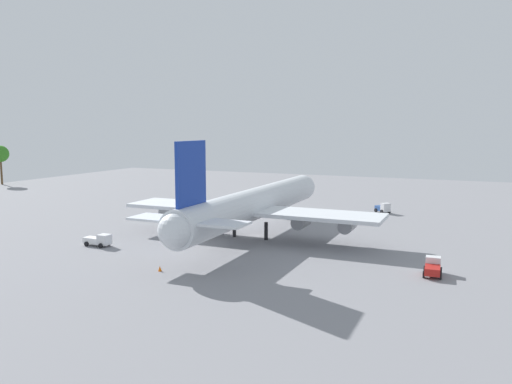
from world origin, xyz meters
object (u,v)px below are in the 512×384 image
object	(u,v)px
baggage_tug	(383,208)
safety_cone_tail	(160,269)
safety_cone_nose	(307,212)
fuel_truck	(99,240)
cargo_airplane	(255,204)
maintenance_van	(433,267)
catering_truck	(237,202)

from	to	relation	value
baggage_tug	safety_cone_tail	xyz separation A→B (m)	(-65.32, 21.67, -0.87)
baggage_tug	safety_cone_nose	size ratio (longest dim) A/B	5.91
fuel_truck	safety_cone_nose	world-z (taller)	fuel_truck
cargo_airplane	fuel_truck	xyz separation A→B (m)	(-19.43, 22.28, -5.23)
baggage_tug	fuel_truck	xyz separation A→B (m)	(-56.40, 40.86, -0.15)
cargo_airplane	safety_cone_tail	bearing A→B (deg)	173.78
baggage_tug	maintenance_van	distance (m)	53.47
maintenance_van	baggage_tug	bearing A→B (deg)	17.04
fuel_truck	maintenance_van	bearing A→B (deg)	-84.67
catering_truck	cargo_airplane	bearing A→B (deg)	-148.77
fuel_truck	safety_cone_nose	distance (m)	53.81
catering_truck	baggage_tug	bearing A→B (deg)	-83.62
baggage_tug	catering_truck	distance (m)	38.64
cargo_airplane	safety_cone_nose	distance (m)	29.55
cargo_airplane	baggage_tug	world-z (taller)	cargo_airplane
fuel_truck	safety_cone_tail	bearing A→B (deg)	-114.92
safety_cone_nose	catering_truck	bearing A→B (deg)	79.89
cargo_airplane	catering_truck	xyz separation A→B (m)	(32.68, 19.82, -5.18)
maintenance_van	safety_cone_tail	xyz separation A→B (m)	(-14.19, 37.34, -0.77)
safety_cone_nose	safety_cone_tail	xyz separation A→B (m)	(-57.25, 4.45, 0.04)
catering_truck	safety_cone_nose	world-z (taller)	catering_truck
cargo_airplane	maintenance_van	bearing A→B (deg)	-112.45
cargo_airplane	maintenance_van	xyz separation A→B (m)	(-14.15, -34.25, -5.17)
fuel_truck	safety_cone_nose	xyz separation A→B (m)	(48.33, -23.64, -0.76)
safety_cone_tail	maintenance_van	bearing A→B (deg)	-69.19
cargo_airplane	safety_cone_tail	world-z (taller)	cargo_airplane
safety_cone_nose	fuel_truck	bearing A→B (deg)	153.94
cargo_airplane	fuel_truck	size ratio (longest dim) A/B	12.03
cargo_airplane	safety_cone_nose	size ratio (longest dim) A/B	89.44
maintenance_van	safety_cone_tail	size ratio (longest dim) A/B	6.15
safety_cone_nose	safety_cone_tail	distance (m)	57.42
maintenance_van	catering_truck	bearing A→B (deg)	49.10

